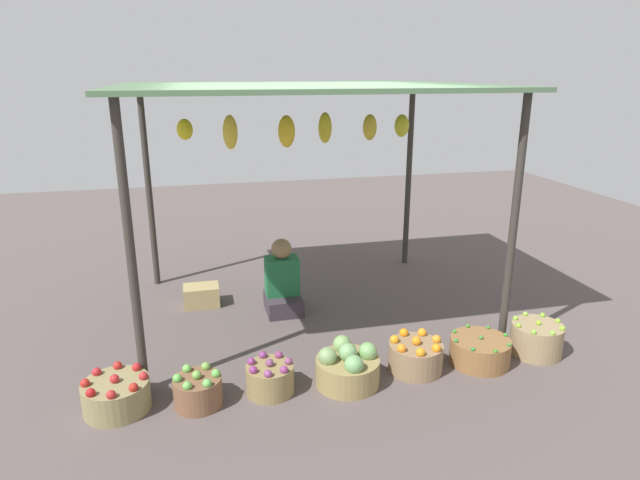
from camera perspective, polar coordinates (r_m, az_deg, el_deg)
ground_plane at (r=5.80m, az=-1.34°, el=-7.34°), size 14.00×14.00×0.00m
market_stall_structure at (r=5.29m, az=-1.55°, el=14.15°), size 3.44×2.64×2.30m
vendor_person at (r=5.70m, az=-3.94°, el=-4.59°), size 0.36×0.44×0.78m
basket_red_apples at (r=4.47m, az=-20.49°, el=-14.90°), size 0.49×0.49×0.29m
basket_green_apples at (r=4.35m, az=-12.65°, el=-15.07°), size 0.36×0.36×0.28m
basket_purple_onions at (r=4.41m, az=-5.25°, el=-14.16°), size 0.37×0.37×0.29m
basket_cabbages at (r=4.49m, az=2.89°, el=-13.14°), size 0.51×0.51×0.36m
basket_oranges at (r=4.75m, az=9.95°, el=-11.83°), size 0.46×0.46×0.31m
basket_green_chilies at (r=4.99m, az=16.36°, el=-11.03°), size 0.51×0.51×0.26m
basket_limes at (r=5.28m, az=21.68°, el=-9.56°), size 0.45×0.45×0.32m
wooden_crate_near_vendor at (r=6.01m, az=-12.28°, el=-5.70°), size 0.37×0.27×0.22m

